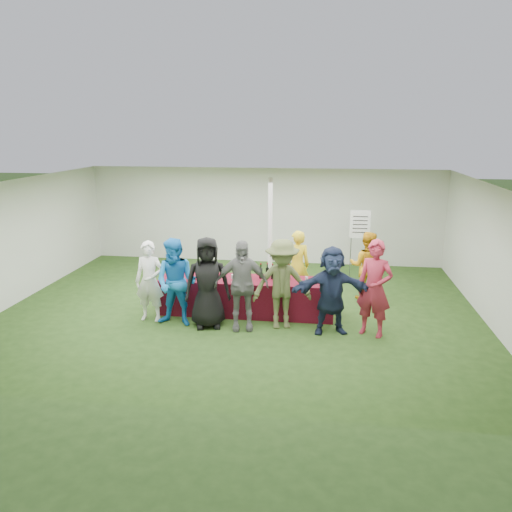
# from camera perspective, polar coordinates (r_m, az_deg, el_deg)

# --- Properties ---
(ground) EXTENTS (60.00, 60.00, 0.00)m
(ground) POSITION_cam_1_polar(r_m,az_deg,el_deg) (10.79, -1.80, -6.10)
(ground) COLOR #284719
(ground) RESTS_ON ground
(tent) EXTENTS (10.00, 10.00, 10.00)m
(tent) POSITION_cam_1_polar(r_m,az_deg,el_deg) (11.48, 1.62, 2.20)
(tent) COLOR white
(tent) RESTS_ON ground
(serving_table) EXTENTS (3.60, 0.80, 0.75)m
(serving_table) POSITION_cam_1_polar(r_m,az_deg,el_deg) (10.45, -1.09, -4.61)
(serving_table) COLOR #5A101F
(serving_table) RESTS_ON ground
(wine_bottles) EXTENTS (0.65, 0.13, 0.32)m
(wine_bottles) POSITION_cam_1_polar(r_m,az_deg,el_deg) (10.34, 2.06, -1.93)
(wine_bottles) COLOR black
(wine_bottles) RESTS_ON serving_table
(wine_glasses) EXTENTS (2.73, 0.12, 0.16)m
(wine_glasses) POSITION_cam_1_polar(r_m,az_deg,el_deg) (10.15, -4.20, -2.34)
(wine_glasses) COLOR silver
(wine_glasses) RESTS_ON serving_table
(water_bottle) EXTENTS (0.07, 0.07, 0.23)m
(water_bottle) POSITION_cam_1_polar(r_m,az_deg,el_deg) (10.37, -0.79, -1.98)
(water_bottle) COLOR silver
(water_bottle) RESTS_ON serving_table
(bar_towel) EXTENTS (0.25, 0.18, 0.03)m
(bar_towel) POSITION_cam_1_polar(r_m,az_deg,el_deg) (10.25, 7.80, -2.83)
(bar_towel) COLOR white
(bar_towel) RESTS_ON serving_table
(dump_bucket) EXTENTS (0.23, 0.23, 0.18)m
(dump_bucket) POSITION_cam_1_polar(r_m,az_deg,el_deg) (9.97, 8.04, -2.88)
(dump_bucket) COLOR slate
(dump_bucket) RESTS_ON serving_table
(wine_list_sign) EXTENTS (0.50, 0.03, 1.80)m
(wine_list_sign) POSITION_cam_1_polar(r_m,az_deg,el_deg) (12.73, 11.78, 2.97)
(wine_list_sign) COLOR slate
(wine_list_sign) RESTS_ON ground
(staff_pourer) EXTENTS (0.67, 0.52, 1.61)m
(staff_pourer) POSITION_cam_1_polar(r_m,az_deg,el_deg) (11.16, 4.70, -1.11)
(staff_pourer) COLOR gold
(staff_pourer) RESTS_ON ground
(staff_back) EXTENTS (0.85, 0.72, 1.56)m
(staff_back) POSITION_cam_1_polar(r_m,az_deg,el_deg) (11.46, 12.50, -1.11)
(staff_back) COLOR orange
(staff_back) RESTS_ON ground
(customer_0) EXTENTS (0.61, 0.41, 1.63)m
(customer_0) POSITION_cam_1_polar(r_m,az_deg,el_deg) (10.18, -12.06, -2.84)
(customer_0) COLOR white
(customer_0) RESTS_ON ground
(customer_1) EXTENTS (0.92, 0.75, 1.74)m
(customer_1) POSITION_cam_1_polar(r_m,az_deg,el_deg) (9.82, -9.09, -3.01)
(customer_1) COLOR blue
(customer_1) RESTS_ON ground
(customer_2) EXTENTS (0.99, 0.77, 1.79)m
(customer_2) POSITION_cam_1_polar(r_m,az_deg,el_deg) (9.66, -5.57, -3.05)
(customer_2) COLOR black
(customer_2) RESTS_ON ground
(customer_3) EXTENTS (1.10, 0.62, 1.76)m
(customer_3) POSITION_cam_1_polar(r_m,az_deg,el_deg) (9.51, -1.69, -3.35)
(customer_3) COLOR slate
(customer_3) RESTS_ON ground
(customer_4) EXTENTS (1.26, 0.89, 1.76)m
(customer_4) POSITION_cam_1_polar(r_m,az_deg,el_deg) (9.58, 2.98, -3.23)
(customer_4) COLOR #4D552E
(customer_4) RESTS_ON ground
(customer_5) EXTENTS (1.63, 0.80, 1.68)m
(customer_5) POSITION_cam_1_polar(r_m,az_deg,el_deg) (9.44, 8.64, -3.91)
(customer_5) COLOR #18223C
(customer_5) RESTS_ON ground
(customer_6) EXTENTS (0.79, 0.68, 1.83)m
(customer_6) POSITION_cam_1_polar(r_m,az_deg,el_deg) (9.47, 13.38, -3.63)
(customer_6) COLOR maroon
(customer_6) RESTS_ON ground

